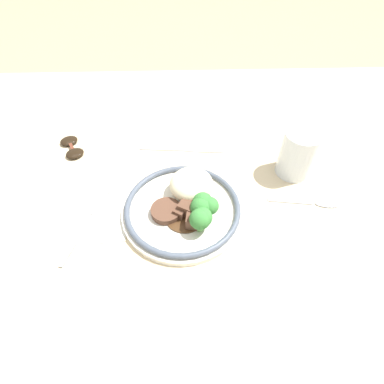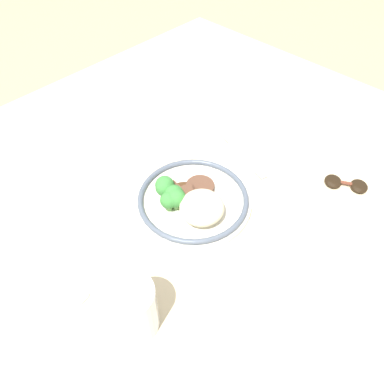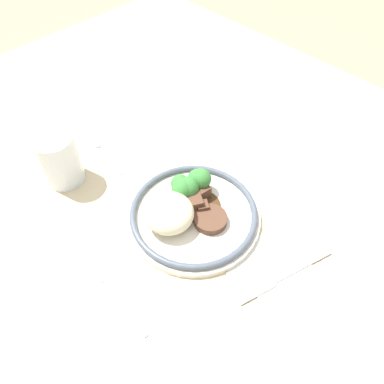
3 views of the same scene
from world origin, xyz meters
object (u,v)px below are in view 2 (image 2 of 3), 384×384
object	(u,v)px
juice_glass	(133,310)
knife	(265,260)
plate	(191,200)
fork	(245,158)
spoon	(86,296)
sunglasses	(346,184)

from	to	relation	value
juice_glass	knife	distance (m)	0.27
plate	juice_glass	distance (m)	0.28
knife	plate	bearing A→B (deg)	-85.23
juice_glass	knife	xyz separation A→B (m)	(-0.25, 0.08, -0.05)
fork	spoon	bearing A→B (deg)	-71.04
plate	fork	world-z (taller)	plate
spoon	sunglasses	distance (m)	0.61
juice_glass	fork	xyz separation A→B (m)	(-0.45, -0.12, -0.05)
fork	sunglasses	world-z (taller)	sunglasses
juice_glass	spoon	bearing A→B (deg)	-73.62
plate	spoon	world-z (taller)	plate
spoon	sunglasses	world-z (taller)	sunglasses
fork	plate	bearing A→B (deg)	-70.40
plate	spoon	distance (m)	0.28
plate	fork	bearing A→B (deg)	-176.94
knife	sunglasses	world-z (taller)	sunglasses
spoon	juice_glass	bearing A→B (deg)	114.47
plate	knife	size ratio (longest dim) A/B	1.18
spoon	knife	bearing A→B (deg)	154.74
spoon	fork	bearing A→B (deg)	-169.49
plate	sunglasses	size ratio (longest dim) A/B	2.41
plate	sunglasses	world-z (taller)	plate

